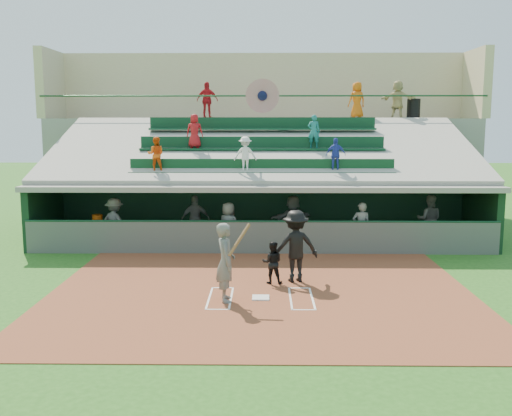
{
  "coord_description": "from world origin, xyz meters",
  "views": [
    {
      "loc": [
        0.07,
        -13.88,
        4.39
      ],
      "look_at": [
        -0.17,
        3.5,
        1.8
      ],
      "focal_mm": 40.0,
      "sensor_mm": 36.0,
      "label": 1
    }
  ],
  "objects_px": {
    "batter_at_plate": "(226,262)",
    "catcher": "(272,262)",
    "white_table": "(97,235)",
    "trash_bin": "(414,109)",
    "home_plate": "(261,298)",
    "water_cooler": "(97,220)"
  },
  "relations": [
    {
      "from": "batter_at_plate",
      "to": "catcher",
      "type": "distance_m",
      "value": 2.01
    },
    {
      "from": "catcher",
      "to": "water_cooler",
      "type": "height_order",
      "value": "catcher"
    },
    {
      "from": "white_table",
      "to": "water_cooler",
      "type": "height_order",
      "value": "water_cooler"
    },
    {
      "from": "catcher",
      "to": "home_plate",
      "type": "bearing_deg",
      "value": 79.55
    },
    {
      "from": "catcher",
      "to": "trash_bin",
      "type": "distance_m",
      "value": 13.98
    },
    {
      "from": "batter_at_plate",
      "to": "white_table",
      "type": "bearing_deg",
      "value": 128.63
    },
    {
      "from": "home_plate",
      "to": "white_table",
      "type": "distance_m",
      "value": 8.53
    },
    {
      "from": "batter_at_plate",
      "to": "catcher",
      "type": "xyz_separation_m",
      "value": [
        1.17,
        1.58,
        -0.4
      ]
    },
    {
      "from": "home_plate",
      "to": "catcher",
      "type": "relative_size",
      "value": 0.37
    },
    {
      "from": "trash_bin",
      "to": "catcher",
      "type": "bearing_deg",
      "value": -120.15
    },
    {
      "from": "catcher",
      "to": "white_table",
      "type": "bearing_deg",
      "value": -35.05
    },
    {
      "from": "water_cooler",
      "to": "trash_bin",
      "type": "relative_size",
      "value": 0.4
    },
    {
      "from": "catcher",
      "to": "white_table",
      "type": "height_order",
      "value": "catcher"
    },
    {
      "from": "home_plate",
      "to": "water_cooler",
      "type": "relative_size",
      "value": 1.18
    },
    {
      "from": "batter_at_plate",
      "to": "catcher",
      "type": "height_order",
      "value": "batter_at_plate"
    },
    {
      "from": "catcher",
      "to": "trash_bin",
      "type": "bearing_deg",
      "value": -117.89
    },
    {
      "from": "home_plate",
      "to": "batter_at_plate",
      "type": "bearing_deg",
      "value": -165.95
    },
    {
      "from": "home_plate",
      "to": "water_cooler",
      "type": "height_order",
      "value": "water_cooler"
    },
    {
      "from": "white_table",
      "to": "trash_bin",
      "type": "distance_m",
      "value": 15.25
    },
    {
      "from": "white_table",
      "to": "water_cooler",
      "type": "distance_m",
      "value": 0.56
    },
    {
      "from": "home_plate",
      "to": "water_cooler",
      "type": "bearing_deg",
      "value": 133.76
    },
    {
      "from": "water_cooler",
      "to": "trash_bin",
      "type": "bearing_deg",
      "value": 27.43
    }
  ]
}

